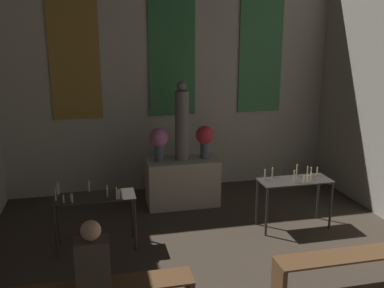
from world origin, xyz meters
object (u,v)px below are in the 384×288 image
at_px(flower_vase_left, 159,140).
at_px(candle_rack_right, 295,186).
at_px(flower_vase_right, 205,138).
at_px(pew_back_right, 366,260).
at_px(statue, 182,123).
at_px(candle_rack_left, 94,203).
at_px(altar, 182,182).
at_px(person_seated, 93,258).

distance_m(flower_vase_left, candle_rack_right, 2.45).
xyz_separation_m(flower_vase_left, flower_vase_right, (0.84, 0.00, 0.00)).
xyz_separation_m(flower_vase_right, candle_rack_right, (1.14, -1.34, -0.54)).
bearing_deg(flower_vase_left, pew_back_right, -55.29).
distance_m(statue, flower_vase_right, 0.50).
height_order(statue, candle_rack_left, statue).
distance_m(statue, candle_rack_left, 2.22).
distance_m(statue, flower_vase_left, 0.50).
xyz_separation_m(candle_rack_left, candle_rack_right, (3.12, 0.00, 0.00)).
distance_m(altar, flower_vase_right, 0.91).
distance_m(altar, statue, 1.09).
bearing_deg(candle_rack_right, statue, 139.34).
relative_size(flower_vase_right, candle_rack_left, 0.52).
xyz_separation_m(candle_rack_right, pew_back_right, (0.15, -1.73, -0.36)).
xyz_separation_m(altar, person_seated, (-1.59, -3.06, 0.36)).
xyz_separation_m(candle_rack_right, person_seated, (-3.14, -1.73, 0.09)).
distance_m(altar, candle_rack_right, 2.07).
xyz_separation_m(statue, person_seated, (-1.59, -3.06, -0.73)).
distance_m(flower_vase_right, candle_rack_left, 2.45).
relative_size(candle_rack_right, person_seated, 1.51).
bearing_deg(flower_vase_right, altar, 180.00).
height_order(altar, candle_rack_right, candle_rack_right).
bearing_deg(flower_vase_right, person_seated, -123.20).
relative_size(statue, candle_rack_right, 1.22).
height_order(candle_rack_left, pew_back_right, candle_rack_left).
bearing_deg(candle_rack_left, statue, 40.63).
xyz_separation_m(flower_vase_left, person_seated, (-1.17, -3.06, -0.45)).
bearing_deg(pew_back_right, flower_vase_left, 124.71).
distance_m(flower_vase_left, pew_back_right, 3.83).
distance_m(pew_back_right, person_seated, 3.32).
relative_size(pew_back_right, person_seated, 3.13).
relative_size(statue, pew_back_right, 0.59).
relative_size(flower_vase_left, flower_vase_right, 1.00).
bearing_deg(person_seated, pew_back_right, 0.00).
bearing_deg(flower_vase_left, flower_vase_right, 0.00).
bearing_deg(statue, flower_vase_right, 0.00).
height_order(statue, flower_vase_left, statue).
bearing_deg(flower_vase_left, candle_rack_right, -34.09).
bearing_deg(altar, person_seated, -117.37).
bearing_deg(person_seated, flower_vase_left, 69.15).
relative_size(statue, flower_vase_left, 2.35).
bearing_deg(candle_rack_right, altar, 139.34).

